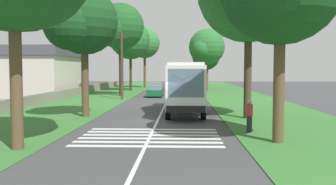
{
  "coord_description": "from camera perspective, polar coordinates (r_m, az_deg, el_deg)",
  "views": [
    {
      "loc": [
        -23.26,
        -1.56,
        3.27
      ],
      "look_at": [
        3.75,
        -0.54,
        1.6
      ],
      "focal_mm": 39.66,
      "sensor_mm": 36.0,
      "label": 1
    }
  ],
  "objects": [
    {
      "name": "ground",
      "position": [
        23.54,
        -1.66,
        -4.45
      ],
      "size": [
        160.0,
        160.0,
        0.0
      ],
      "primitive_type": "plane",
      "color": "#424244"
    },
    {
      "name": "grass_verge_left",
      "position": [
        39.62,
        -12.11,
        -1.25
      ],
      "size": [
        120.0,
        8.0,
        0.04
      ],
      "primitive_type": "cube",
      "color": "#387533",
      "rests_on": "ground"
    },
    {
      "name": "grass_verge_right",
      "position": [
        38.97,
        11.97,
        -1.32
      ],
      "size": [
        120.0,
        8.0,
        0.04
      ],
      "primitive_type": "cube",
      "color": "#387533",
      "rests_on": "ground"
    },
    {
      "name": "centre_line",
      "position": [
        38.43,
        -0.17,
        -1.34
      ],
      "size": [
        110.0,
        0.16,
        0.01
      ],
      "primitive_type": "cube",
      "color": "silver",
      "rests_on": "ground"
    },
    {
      "name": "coach_bus",
      "position": [
        28.06,
        2.65,
        1.24
      ],
      "size": [
        11.16,
        2.62,
        3.73
      ],
      "color": "white",
      "rests_on": "ground"
    },
    {
      "name": "zebra_crossing",
      "position": [
        18.2,
        -2.81,
        -6.81
      ],
      "size": [
        4.95,
        6.8,
        0.01
      ],
      "color": "silver",
      "rests_on": "ground"
    },
    {
      "name": "trailing_car_0",
      "position": [
        44.78,
        -1.97,
        0.2
      ],
      "size": [
        4.3,
        1.78,
        1.43
      ],
      "color": "#145933",
      "rests_on": "ground"
    },
    {
      "name": "trailing_car_1",
      "position": [
        52.17,
        -1.76,
        0.67
      ],
      "size": [
        4.3,
        1.78,
        1.43
      ],
      "color": "#B21E1E",
      "rests_on": "ground"
    },
    {
      "name": "trailing_minibus_0",
      "position": [
        59.17,
        2.11,
        1.86
      ],
      "size": [
        6.0,
        2.14,
        2.53
      ],
      "color": "#CC4C33",
      "rests_on": "ground"
    },
    {
      "name": "roadside_tree_left_1",
      "position": [
        26.36,
        -13.04,
        10.25
      ],
      "size": [
        5.93,
        4.69,
        8.83
      ],
      "color": "brown",
      "rests_on": "grass_verge_left"
    },
    {
      "name": "roadside_tree_left_2",
      "position": [
        57.45,
        -5.96,
        7.92
      ],
      "size": [
        6.84,
        5.96,
        10.76
      ],
      "color": "#3D2D1E",
      "rests_on": "grass_verge_left"
    },
    {
      "name": "roadside_tree_left_3",
      "position": [
        46.45,
        -7.49,
        9.8
      ],
      "size": [
        6.88,
        5.71,
        11.36
      ],
      "color": "#3D2D1E",
      "rests_on": "grass_verge_left"
    },
    {
      "name": "roadside_tree_left_4",
      "position": [
        66.6,
        -3.71,
        7.44
      ],
      "size": [
        6.5,
        5.4,
        10.64
      ],
      "color": "brown",
      "rests_on": "grass_verge_left"
    },
    {
      "name": "roadside_tree_right_0",
      "position": [
        56.59,
        5.89,
        6.84
      ],
      "size": [
        6.13,
        5.4,
        9.34
      ],
      "color": "brown",
      "rests_on": "grass_verge_right"
    },
    {
      "name": "roadside_tree_right_1",
      "position": [
        64.69,
        5.75,
        5.47
      ],
      "size": [
        5.57,
        4.77,
        7.94
      ],
      "color": "brown",
      "rests_on": "grass_verge_right"
    },
    {
      "name": "roadside_tree_right_2",
      "position": [
        77.09,
        5.38,
        6.02
      ],
      "size": [
        6.23,
        5.09,
        9.31
      ],
      "color": "brown",
      "rests_on": "grass_verge_right"
    },
    {
      "name": "utility_pole",
      "position": [
        40.63,
        -7.12,
        4.29
      ],
      "size": [
        0.24,
        1.4,
        7.29
      ],
      "color": "#473828",
      "rests_on": "grass_verge_left"
    },
    {
      "name": "roadside_wall",
      "position": [
        45.3,
        -14.73,
        -0.02
      ],
      "size": [
        70.0,
        0.4,
        1.02
      ],
      "primitive_type": "cube",
      "color": "gray",
      "rests_on": "grass_verge_left"
    },
    {
      "name": "roadside_building",
      "position": [
        50.12,
        -19.05,
        3.11
      ],
      "size": [
        13.2,
        8.59,
        6.02
      ],
      "color": "beige",
      "rests_on": "ground"
    },
    {
      "name": "pedestrian",
      "position": [
        19.66,
        12.41,
        -3.45
      ],
      "size": [
        0.34,
        0.34,
        1.69
      ],
      "color": "#26262D",
      "rests_on": "grass_verge_right"
    }
  ]
}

